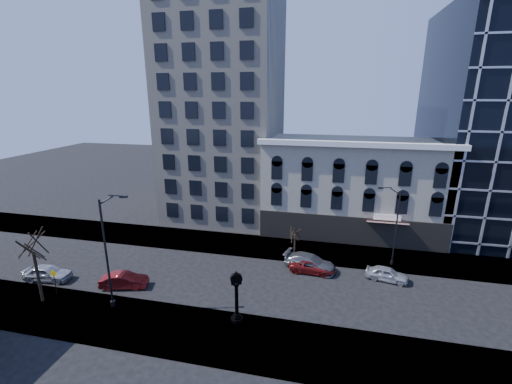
% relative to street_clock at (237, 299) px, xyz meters
% --- Properties ---
extents(ground, '(160.00, 160.00, 0.00)m').
position_rel_street_clock_xyz_m(ground, '(-2.67, 6.00, -2.11)').
color(ground, black).
rests_on(ground, ground).
extents(sidewalk_far, '(160.00, 6.00, 0.12)m').
position_rel_street_clock_xyz_m(sidewalk_far, '(-2.67, 14.00, -2.05)').
color(sidewalk_far, gray).
rests_on(sidewalk_far, ground).
extents(sidewalk_near, '(160.00, 6.00, 0.12)m').
position_rel_street_clock_xyz_m(sidewalk_near, '(-2.67, -2.00, -2.05)').
color(sidewalk_near, gray).
rests_on(sidewalk_near, ground).
extents(cream_tower, '(15.90, 15.40, 42.50)m').
position_rel_street_clock_xyz_m(cream_tower, '(-8.79, 24.88, 17.21)').
color(cream_tower, beige).
rests_on(cream_tower, ground).
extents(victorian_row, '(22.60, 11.19, 12.50)m').
position_rel_street_clock_xyz_m(victorian_row, '(9.33, 21.89, 3.89)').
color(victorian_row, '#A49E87').
rests_on(victorian_row, ground).
extents(street_clock, '(1.00, 1.00, 4.40)m').
position_rel_street_clock_xyz_m(street_clock, '(0.00, 0.00, 0.00)').
color(street_clock, black).
rests_on(street_clock, sidewalk_near).
extents(street_lamp_near, '(2.55, 1.06, 10.15)m').
position_rel_street_clock_xyz_m(street_lamp_near, '(-10.25, -0.19, 5.67)').
color(street_lamp_near, black).
rests_on(street_lamp_near, sidewalk_near).
extents(street_lamp_far, '(2.23, 0.46, 8.62)m').
position_rel_street_clock_xyz_m(street_lamp_far, '(12.97, 12.71, 4.52)').
color(street_lamp_far, black).
rests_on(street_lamp_far, sidewalk_far).
extents(bare_tree_near, '(4.42, 4.42, 7.60)m').
position_rel_street_clock_xyz_m(bare_tree_near, '(-17.44, -1.14, 3.75)').
color(bare_tree_near, black).
rests_on(bare_tree_near, sidewalk_near).
extents(bare_tree_far, '(2.38, 2.38, 4.09)m').
position_rel_street_clock_xyz_m(bare_tree_far, '(3.22, 12.37, 1.09)').
color(bare_tree_far, black).
rests_on(bare_tree_far, sidewalk_far).
extents(warning_sign, '(0.81, 0.14, 2.50)m').
position_rel_street_clock_xyz_m(warning_sign, '(-16.99, 0.00, -0.27)').
color(warning_sign, black).
rests_on(warning_sign, sidewalk_near).
extents(car_near_a, '(4.71, 2.35, 1.54)m').
position_rel_street_clock_xyz_m(car_near_a, '(-19.84, 2.09, -1.34)').
color(car_near_a, '#A5A8AD').
rests_on(car_near_a, ground).
extents(car_near_b, '(4.58, 2.57, 1.43)m').
position_rel_street_clock_xyz_m(car_near_b, '(-11.77, 2.58, -1.39)').
color(car_near_b, maroon).
rests_on(car_near_b, ground).
extents(car_far_a, '(4.76, 2.37, 1.29)m').
position_rel_street_clock_xyz_m(car_far_a, '(5.38, 9.40, -1.46)').
color(car_far_a, maroon).
rests_on(car_far_a, ground).
extents(car_far_b, '(5.83, 3.61, 1.58)m').
position_rel_street_clock_xyz_m(car_far_b, '(5.11, 9.87, -1.32)').
color(car_far_b, '#595B60').
rests_on(car_far_b, ground).
extents(car_far_c, '(4.22, 2.34, 1.36)m').
position_rel_street_clock_xyz_m(car_far_c, '(12.63, 9.34, -1.43)').
color(car_far_c, '#A5A8AD').
rests_on(car_far_c, ground).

